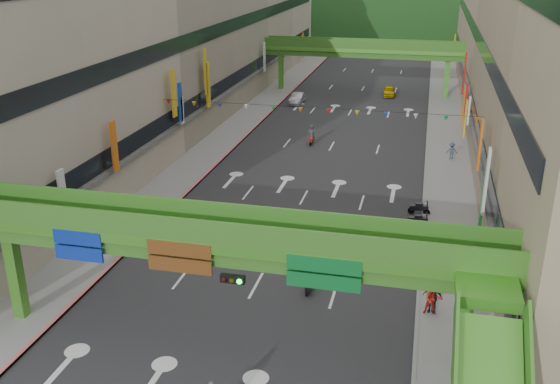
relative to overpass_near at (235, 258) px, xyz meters
The scene contains 21 objects.
road_slab 44.93m from the overpass_near, 91.20° to the left, with size 18.00×140.00×0.02m, color #28282B.
sidewalk_left 46.47m from the overpass_near, 104.97° to the left, with size 4.00×140.00×0.15m, color gray.
sidewalk_right 46.03m from the overpass_near, 77.29° to the left, with size 4.00×140.00×0.15m, color gray.
curb_left 46.02m from the overpass_near, 102.67° to the left, with size 0.20×140.00×0.18m, color #CC5959.
curb_right 45.65m from the overpass_near, 79.63° to the left, with size 0.20×140.00×0.18m, color gray.
building_row_left 49.02m from the overpass_near, 114.00° to the left, with size 12.80×95.00×19.00m.
building_row_right 48.30m from the overpass_near, 68.03° to the left, with size 12.80×95.00×19.00m.
overpass_near is the anchor object (origin of this frame).
overpass_far 59.63m from the overpass_near, 90.90° to the left, with size 28.00×2.20×7.10m.
hill_left 155.52m from the overpass_near, 95.88° to the left, with size 168.00×140.00×112.00m, color #1C4419.
hill_right 176.35m from the overpass_near, 82.15° to the left, with size 208.00×176.00×128.00m, color #1C4419.
bunting_string 24.65m from the overpass_near, 92.17° to the left, with size 26.00×0.36×0.47m.
scooter_rider_mid 8.16m from the overpass_near, 72.12° to the left, with size 0.99×1.60×2.18m.
scooter_rider_left 15.78m from the overpass_near, 123.60° to the left, with size 1.08×1.60×2.18m.
scooter_rider_far 35.16m from the overpass_near, 94.90° to the left, with size 0.81×1.60×1.99m.
parked_scooter_row 17.47m from the overpass_near, 62.16° to the left, with size 1.60×9.39×1.08m.
car_silver 52.46m from the overpass_near, 98.73° to the left, with size 1.43×4.11×1.35m, color #ACAAB1.
car_yellow 59.07m from the overpass_near, 87.21° to the left, with size 1.51×3.76×1.28m, color #CFB206.
pedestrian_red 11.37m from the overpass_near, 32.57° to the left, with size 0.87×0.68×1.79m, color #A82317.
pedestrian_dark 11.48m from the overpass_near, 33.56° to the left, with size 1.04×0.43×1.77m, color black.
pedestrian_blue 34.61m from the overpass_near, 72.43° to the left, with size 0.73×0.47×1.56m, color #334056.
Camera 1 is at (8.57, -18.17, 17.94)m, focal length 40.00 mm.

